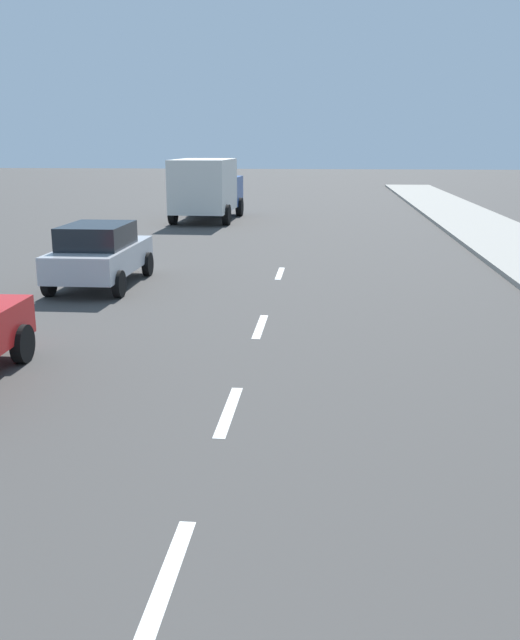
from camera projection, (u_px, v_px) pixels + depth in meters
name	position (u px, v px, depth m)	size (l,w,h in m)	color
ground_plane	(275.00, 287.00, 17.20)	(160.00, 160.00, 0.00)	#423F3D
lane_stripe_2	(166.00, 579.00, 5.69)	(0.16, 1.80, 0.01)	white
lane_stripe_3	(229.00, 411.00, 9.27)	(0.16, 1.80, 0.01)	white
lane_stripe_4	(260.00, 326.00, 13.54)	(0.16, 1.80, 0.01)	white
lane_stripe_5	(280.00, 273.00, 19.03)	(0.16, 1.80, 0.01)	white
parked_car_silver	(100.00, 253.00, 17.21)	(1.89, 4.03, 1.57)	#B7BABF
delivery_truck	(207.00, 188.00, 31.68)	(2.78, 6.29, 2.80)	#23478C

